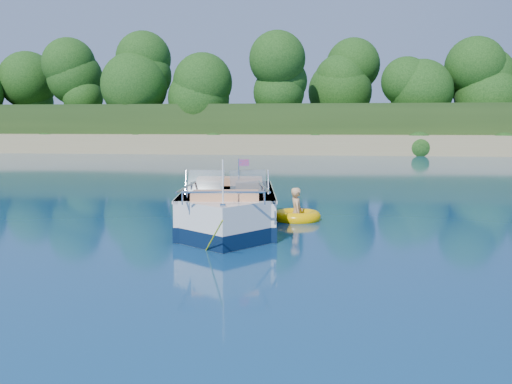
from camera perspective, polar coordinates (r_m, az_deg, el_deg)
ground at (r=9.72m, az=-5.96°, el=-7.85°), size 160.00×160.00×0.00m
shoreline at (r=72.96m, az=5.55°, el=5.77°), size 170.00×59.00×6.00m
treeline at (r=50.30m, az=4.87°, el=10.45°), size 150.00×7.12×8.19m
motorboat at (r=13.32m, az=-2.84°, el=-2.06°), size 2.69×6.03×2.02m
tow_tube at (r=14.62m, az=4.12°, el=-2.48°), size 1.47×1.47×0.32m
boy at (r=14.67m, az=4.04°, el=-2.78°), size 0.47×0.77×1.42m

